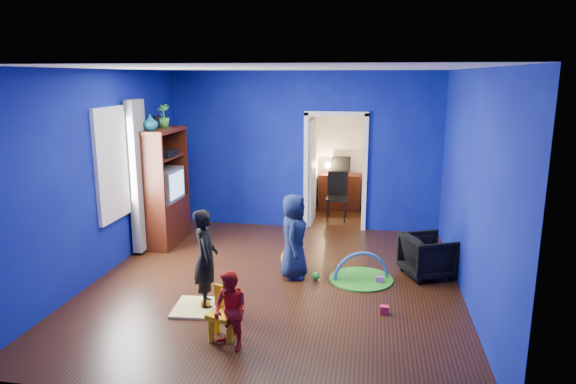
% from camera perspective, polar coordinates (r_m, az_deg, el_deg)
% --- Properties ---
extents(floor, '(5.00, 5.50, 0.01)m').
position_cam_1_polar(floor, '(7.24, -1.42, -10.02)').
color(floor, black).
rests_on(floor, ground).
extents(ceiling, '(5.00, 5.50, 0.01)m').
position_cam_1_polar(ceiling, '(6.67, -1.56, 13.59)').
color(ceiling, white).
rests_on(ceiling, wall_back).
extents(wall_back, '(5.00, 0.02, 2.90)m').
position_cam_1_polar(wall_back, '(9.48, 1.69, 4.58)').
color(wall_back, navy).
rests_on(wall_back, floor).
extents(wall_front, '(5.00, 0.02, 2.90)m').
position_cam_1_polar(wall_front, '(4.23, -8.66, -6.08)').
color(wall_front, navy).
rests_on(wall_front, floor).
extents(wall_left, '(0.02, 5.50, 2.90)m').
position_cam_1_polar(wall_left, '(7.68, -20.13, 1.84)').
color(wall_left, navy).
rests_on(wall_left, floor).
extents(wall_right, '(0.02, 5.50, 2.90)m').
position_cam_1_polar(wall_right, '(6.80, 19.67, 0.52)').
color(wall_right, navy).
rests_on(wall_right, floor).
extents(alcove, '(1.00, 1.75, 2.50)m').
position_cam_1_polar(alcove, '(10.31, 5.67, 4.07)').
color(alcove, silver).
rests_on(alcove, floor).
extents(armchair, '(0.86, 0.85, 0.60)m').
position_cam_1_polar(armchair, '(7.63, 15.27, -6.84)').
color(armchair, black).
rests_on(armchair, floor).
extents(child_black, '(0.45, 0.53, 1.24)m').
position_cam_1_polar(child_black, '(6.41, -9.12, -7.31)').
color(child_black, black).
rests_on(child_black, floor).
extents(child_navy, '(0.40, 0.60, 1.21)m').
position_cam_1_polar(child_navy, '(7.22, 0.65, -4.94)').
color(child_navy, '#0E1134').
rests_on(child_navy, floor).
extents(toddler_red, '(0.52, 0.50, 0.85)m').
position_cam_1_polar(toddler_red, '(5.50, -6.41, -12.98)').
color(toddler_red, '#AC1221').
rests_on(toddler_red, floor).
extents(vase, '(0.27, 0.27, 0.25)m').
position_cam_1_polar(vase, '(8.46, -15.05, 7.48)').
color(vase, '#0D576C').
rests_on(vase, tv_armoire).
extents(potted_plant, '(0.22, 0.22, 0.38)m').
position_cam_1_polar(potted_plant, '(8.93, -13.69, 8.24)').
color(potted_plant, green).
rests_on(potted_plant, tv_armoire).
extents(tv_armoire, '(0.58, 1.14, 1.96)m').
position_cam_1_polar(tv_armoire, '(8.90, -13.85, 0.58)').
color(tv_armoire, '#421B0B').
rests_on(tv_armoire, floor).
extents(crt_tv, '(0.46, 0.70, 0.54)m').
position_cam_1_polar(crt_tv, '(8.87, -13.62, 0.83)').
color(crt_tv, silver).
rests_on(crt_tv, tv_armoire).
extents(yellow_blanket, '(0.80, 0.66, 0.03)m').
position_cam_1_polar(yellow_blanket, '(6.56, -9.21, -12.58)').
color(yellow_blanket, '#F2E07A').
rests_on(yellow_blanket, floor).
extents(hopper_ball, '(0.36, 0.36, 0.36)m').
position_cam_1_polar(hopper_ball, '(7.60, 0.56, -7.42)').
color(hopper_ball, yellow).
rests_on(hopper_ball, floor).
extents(kid_chair, '(0.36, 0.36, 0.50)m').
position_cam_1_polar(kid_chair, '(5.78, -7.28, -13.56)').
color(kid_chair, yellow).
rests_on(kid_chair, floor).
extents(play_mat, '(0.89, 0.89, 0.02)m').
position_cam_1_polar(play_mat, '(7.39, 8.11, -9.55)').
color(play_mat, green).
rests_on(play_mat, floor).
extents(toy_arch, '(0.78, 0.29, 0.80)m').
position_cam_1_polar(toy_arch, '(7.39, 8.11, -9.49)').
color(toy_arch, '#3F8CD8').
rests_on(toy_arch, floor).
extents(window_left, '(0.03, 0.95, 1.55)m').
position_cam_1_polar(window_left, '(7.96, -18.86, 3.03)').
color(window_left, white).
rests_on(window_left, wall_left).
extents(curtain, '(0.14, 0.42, 2.40)m').
position_cam_1_polar(curtain, '(8.44, -16.28, 1.66)').
color(curtain, slate).
rests_on(curtain, floor).
extents(doorway, '(1.16, 0.10, 2.10)m').
position_cam_1_polar(doorway, '(9.49, 5.27, 2.08)').
color(doorway, white).
rests_on(doorway, floor).
extents(study_desk, '(0.88, 0.44, 0.75)m').
position_cam_1_polar(study_desk, '(11.10, 5.80, 0.09)').
color(study_desk, '#3D140A').
rests_on(study_desk, floor).
extents(desk_monitor, '(0.40, 0.05, 0.32)m').
position_cam_1_polar(desk_monitor, '(11.11, 5.91, 3.12)').
color(desk_monitor, black).
rests_on(desk_monitor, study_desk).
extents(desk_lamp, '(0.14, 0.14, 0.14)m').
position_cam_1_polar(desk_lamp, '(11.07, 4.44, 3.02)').
color(desk_lamp, '#FFD88C').
rests_on(desk_lamp, study_desk).
extents(folding_chair, '(0.40, 0.40, 0.92)m').
position_cam_1_polar(folding_chair, '(10.15, 5.44, -0.62)').
color(folding_chair, black).
rests_on(folding_chair, floor).
extents(book_shelf, '(0.88, 0.24, 0.04)m').
position_cam_1_polar(book_shelf, '(10.97, 6.04, 8.63)').
color(book_shelf, white).
rests_on(book_shelf, study_desk).
extents(toy_0, '(0.10, 0.08, 0.10)m').
position_cam_1_polar(toy_0, '(6.45, 10.66, -12.74)').
color(toy_0, '#E22542').
rests_on(toy_0, floor).
extents(toy_1, '(0.11, 0.11, 0.11)m').
position_cam_1_polar(toy_1, '(7.91, 14.91, -8.00)').
color(toy_1, '#2A7BEE').
rests_on(toy_1, floor).
extents(toy_2, '(0.10, 0.08, 0.10)m').
position_cam_1_polar(toy_2, '(6.55, -9.12, -12.28)').
color(toy_2, orange).
rests_on(toy_2, floor).
extents(toy_3, '(0.11, 0.11, 0.11)m').
position_cam_1_polar(toy_3, '(7.33, 3.08, -9.27)').
color(toy_3, green).
rests_on(toy_3, floor).
extents(toy_4, '(0.10, 0.08, 0.10)m').
position_cam_1_polar(toy_4, '(7.31, 10.12, -9.58)').
color(toy_4, '#D34FCC').
rests_on(toy_4, floor).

